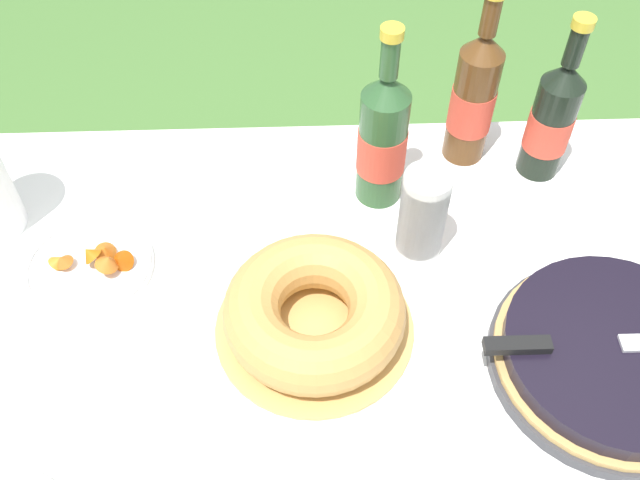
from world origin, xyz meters
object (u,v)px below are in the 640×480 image
(berry_tart, at_px, (612,354))
(cider_bottle_amber, at_px, (474,97))
(bundt_cake, at_px, (314,312))
(juice_bottle_red, at_px, (552,119))
(serving_knife, at_px, (599,341))
(snack_plate_left, at_px, (90,265))
(cider_bottle_green, at_px, (383,139))
(cup_stack, at_px, (426,215))

(berry_tart, relative_size, cider_bottle_amber, 1.03)
(bundt_cake, bearing_deg, juice_bottle_red, 38.62)
(berry_tart, xyz_separation_m, serving_knife, (-0.03, 0.00, 0.04))
(cider_bottle_amber, bearing_deg, snack_plate_left, -158.73)
(berry_tart, relative_size, serving_knife, 0.90)
(berry_tart, distance_m, snack_plate_left, 0.78)
(serving_knife, relative_size, bundt_cake, 1.30)
(bundt_cake, bearing_deg, serving_knife, -10.91)
(serving_knife, relative_size, snack_plate_left, 1.88)
(bundt_cake, bearing_deg, cider_bottle_amber, 52.76)
(cider_bottle_green, height_order, cider_bottle_amber, cider_bottle_amber)
(cider_bottle_green, bearing_deg, cider_bottle_amber, 30.25)
(serving_knife, height_order, cup_stack, cup_stack)
(bundt_cake, bearing_deg, cider_bottle_green, 66.72)
(cider_bottle_amber, relative_size, snack_plate_left, 1.64)
(snack_plate_left, bearing_deg, juice_bottle_red, 14.91)
(berry_tart, xyz_separation_m, cider_bottle_green, (-0.29, 0.34, 0.09))
(cider_bottle_amber, bearing_deg, bundt_cake, -127.24)
(serving_knife, distance_m, cider_bottle_amber, 0.45)
(cup_stack, distance_m, juice_bottle_red, 0.29)
(cider_bottle_amber, bearing_deg, cider_bottle_green, -149.75)
(bundt_cake, relative_size, juice_bottle_red, 0.96)
(cider_bottle_green, xyz_separation_m, juice_bottle_red, (0.28, 0.05, -0.01))
(bundt_cake, relative_size, snack_plate_left, 1.45)
(berry_tart, bearing_deg, bundt_cake, 169.84)
(berry_tart, distance_m, serving_knife, 0.05)
(berry_tart, bearing_deg, juice_bottle_red, 91.28)
(berry_tart, distance_m, bundt_cake, 0.41)
(cup_stack, distance_m, cider_bottle_green, 0.14)
(cider_bottle_green, height_order, snack_plate_left, cider_bottle_green)
(berry_tart, height_order, juice_bottle_red, juice_bottle_red)
(cider_bottle_amber, distance_m, snack_plate_left, 0.67)
(serving_knife, bearing_deg, bundt_cake, 169.39)
(cider_bottle_green, distance_m, snack_plate_left, 0.50)
(snack_plate_left, bearing_deg, berry_tart, -14.48)
(serving_knife, height_order, cider_bottle_amber, cider_bottle_amber)
(berry_tart, xyz_separation_m, cider_bottle_amber, (-0.13, 0.44, 0.10))
(cider_bottle_amber, height_order, juice_bottle_red, cider_bottle_amber)
(serving_knife, relative_size, juice_bottle_red, 1.25)
(serving_knife, bearing_deg, cider_bottle_amber, 103.65)
(cider_bottle_green, distance_m, juice_bottle_red, 0.29)
(bundt_cake, xyz_separation_m, juice_bottle_red, (0.40, 0.32, 0.07))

